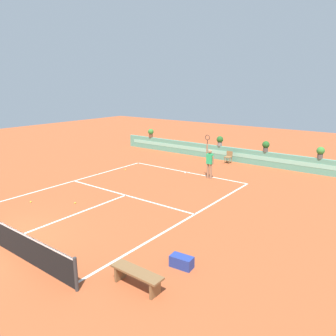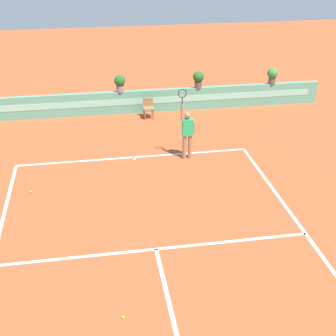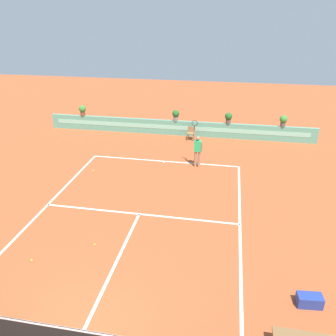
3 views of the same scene
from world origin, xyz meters
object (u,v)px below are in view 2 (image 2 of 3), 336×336
tennis_ball_near_baseline (123,317)px  tennis_ball_by_sideline (31,192)px  tennis_player (187,131)px  potted_plant_centre (120,82)px  potted_plant_right (198,78)px  ball_kid_chair (148,107)px  potted_plant_far_right (272,75)px

tennis_ball_near_baseline → tennis_ball_by_sideline: same height
tennis_player → potted_plant_centre: (-1.95, 4.88, 0.36)m
potted_plant_right → tennis_ball_by_sideline: bearing=-136.4°
ball_kid_chair → potted_plant_centre: size_ratio=1.17×
ball_kid_chair → tennis_ball_by_sideline: 7.28m
tennis_ball_near_baseline → potted_plant_centre: (0.95, 12.27, 1.38)m
ball_kid_chair → potted_plant_centre: bearing=146.8°
tennis_ball_near_baseline → potted_plant_right: bearing=70.2°
ball_kid_chair → tennis_ball_by_sideline: bearing=-127.9°
potted_plant_far_right → tennis_ball_by_sideline: bearing=-147.7°
ball_kid_chair → tennis_ball_near_baseline: (-2.07, -11.54, -0.44)m
ball_kid_chair → potted_plant_right: potted_plant_right is taller
tennis_player → potted_plant_centre: size_ratio=3.57×
tennis_ball_near_baseline → potted_plant_far_right: 14.62m
ball_kid_chair → tennis_player: tennis_player is taller
tennis_ball_by_sideline → potted_plant_right: bearing=43.6°
ball_kid_chair → potted_plant_far_right: (5.75, 0.73, 0.93)m
ball_kid_chair → potted_plant_right: bearing=17.4°
tennis_ball_by_sideline → potted_plant_centre: potted_plant_centre is taller
potted_plant_right → tennis_player: bearing=-107.1°
potted_plant_centre → tennis_player: bearing=-68.2°
ball_kid_chair → tennis_player: bearing=-78.6°
ball_kid_chair → potted_plant_centre: (-1.12, 0.73, 0.93)m
tennis_ball_near_baseline → potted_plant_centre: size_ratio=0.09×
potted_plant_far_right → potted_plant_centre: size_ratio=1.00×
tennis_player → potted_plant_far_right: size_ratio=3.57×
potted_plant_right → tennis_ball_near_baseline: bearing=-109.8°
potted_plant_far_right → potted_plant_right: same height
tennis_ball_near_baseline → tennis_ball_by_sideline: bearing=112.4°
potted_plant_far_right → tennis_ball_near_baseline: bearing=-122.5°
tennis_player → tennis_ball_by_sideline: bearing=-163.3°
tennis_ball_by_sideline → tennis_player: bearing=16.7°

